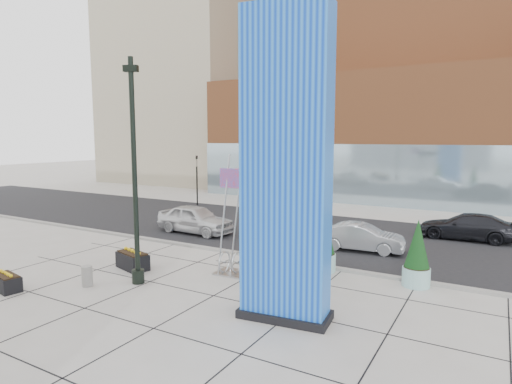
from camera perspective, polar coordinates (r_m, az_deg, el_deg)
The scene contains 20 objects.
ground at distance 16.85m, azimuth -6.50°, elevation -11.93°, with size 160.00×160.00×0.00m, color #9E9991.
street_asphalt at distance 25.29m, azimuth 7.07°, elevation -5.41°, with size 80.00×12.00×0.02m, color black.
curb_edge at distance 20.04m, azimuth 0.35°, elevation -8.57°, with size 80.00×0.30×0.12m, color gray.
tower_podium at distance 40.69m, azimuth 17.88°, elevation 6.85°, with size 34.00×10.00×11.00m, color #A0582E.
tower_glass_front at distance 36.13m, azimuth 16.12°, elevation 2.15°, with size 34.00×0.60×5.00m, color #8CA5B2.
building_beige_left at distance 59.83m, azimuth -7.64°, elevation 18.22°, with size 18.00×20.00×34.00m, color gray.
blue_pylon at distance 12.64m, azimuth 4.02°, elevation 2.57°, with size 2.91×1.54×9.30m.
lamp_post at distance 16.55m, azimuth -15.81°, elevation -0.24°, with size 0.57×0.46×8.41m.
public_art_sculpture at distance 17.27m, azimuth -1.94°, elevation -6.96°, with size 2.21×1.19×4.90m.
concrete_bollard at distance 17.46m, azimuth -21.60°, elevation -10.38°, with size 0.40×0.40×0.77m, color gray.
overhead_street_sign at distance 18.34m, azimuth 5.36°, elevation 0.58°, with size 1.87×0.46×3.96m.
round_planter_east at distance 17.13m, azimuth 20.69°, elevation -7.82°, with size 1.02×1.02×2.54m.
round_planter_mid at distance 16.45m, azimuth 6.36°, elevation -7.82°, with size 1.06×1.06×2.66m.
round_planter_west at distance 18.03m, azimuth 8.95°, elevation -6.52°, with size 1.06×1.06×2.66m.
box_planter_north at distance 19.04m, azimuth -16.13°, elevation -8.66°, with size 1.72×1.19×0.86m.
box_planter_south at distance 18.28m, azimuth -30.32°, elevation -10.29°, with size 1.37×0.85×0.70m.
car_white_west at distance 25.19m, azimuth -8.10°, elevation -3.62°, with size 1.91×4.76×1.62m, color silver.
car_silver_mid at distance 21.66m, azimuth 13.91°, elevation -5.92°, with size 1.41×4.05×1.33m, color #9A9CA1.
car_dark_east at distance 26.01m, azimuth 26.29°, elevation -4.18°, with size 1.99×4.90×1.42m, color black.
traffic_signal at distance 35.27m, azimuth -7.88°, elevation 1.92°, with size 0.15×0.18×4.10m.
Camera 1 is at (9.47, -12.80, 5.51)m, focal length 30.00 mm.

